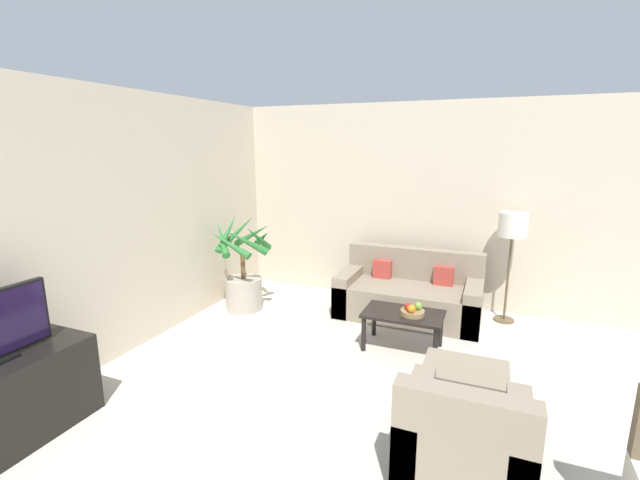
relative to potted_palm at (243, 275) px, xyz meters
The scene contains 12 objects.
wall_back 3.03m from the potted_palm, 24.48° to the left, with size 7.81×0.06×2.70m.
wall_left 1.94m from the potted_palm, 106.79° to the right, with size 0.06×7.25×2.70m.
potted_palm is the anchor object (origin of this frame).
sofa_loveseat 2.17m from the potted_palm, 15.85° to the left, with size 1.76×0.85×0.83m.
floor_lamp 3.40m from the potted_palm, 15.43° to the left, with size 0.33×0.33×1.36m.
coffee_table 2.22m from the potted_palm, ahead, with size 0.83×0.50×0.41m.
fruit_bowl 2.32m from the potted_palm, ahead, with size 0.25×0.25×0.05m.
apple_red 2.27m from the potted_palm, ahead, with size 0.07×0.07×0.07m.
apple_green 2.36m from the potted_palm, ahead, with size 0.08×0.08×0.08m.
orange_fruit 2.33m from the potted_palm, 10.78° to the right, with size 0.08×0.08×0.08m.
armchair 3.55m from the potted_palm, 34.00° to the right, with size 0.81×0.82×0.77m.
ottoman 3.14m from the potted_palm, 22.69° to the right, with size 0.67×0.50×0.37m.
Camera 1 is at (0.36, -0.12, 2.14)m, focal length 24.00 mm.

